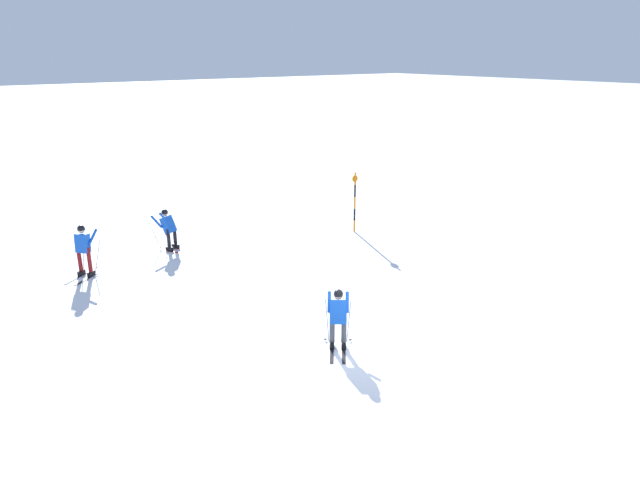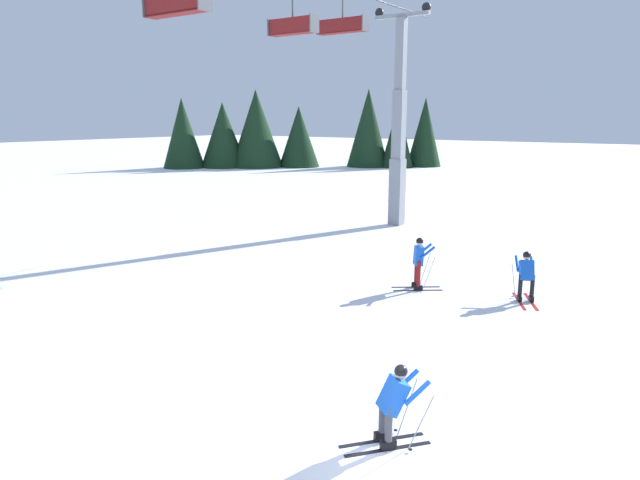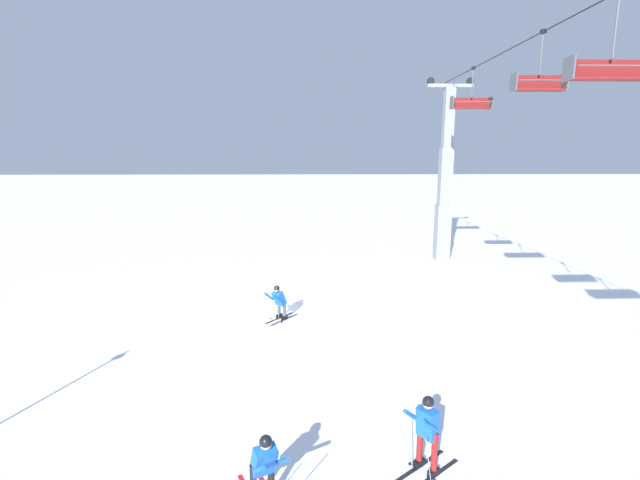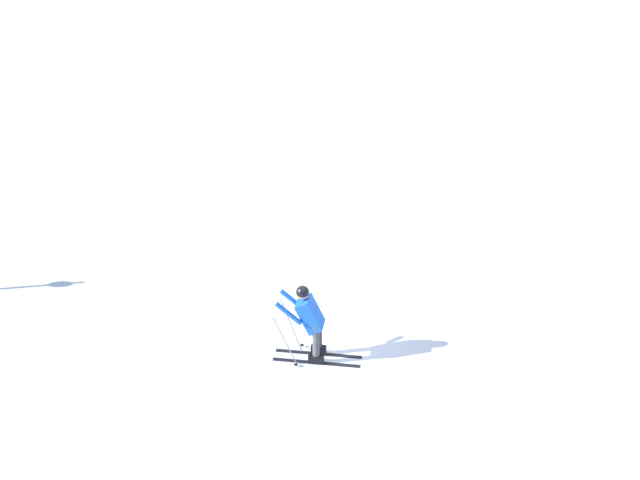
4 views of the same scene
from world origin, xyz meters
The scene contains 9 objects.
ground_plane centered at (0.00, 0.00, 0.00)m, with size 260.00×260.00×0.00m, color white.
skier_carving_main centered at (0.81, 0.24, 0.85)m, with size 1.53×1.39×1.60m.
lift_tower_far centered at (19.63, 9.89, 4.71)m, with size 0.67×3.03×11.08m.
chairlift_seat_middle centered at (4.90, 9.89, 8.94)m, with size 0.61×2.44×2.36m.
chairlift_seat_fourth centered at (10.59, 9.89, 9.03)m, with size 0.61×2.04×2.29m.
chairlift_seat_farthest centered at (14.07, 9.89, 9.43)m, with size 0.61×2.32×1.85m.
skier_distant_uphill centered at (10.38, 0.60, 0.90)m, with size 1.77×1.24×1.68m.
skier_distant_downhill centered at (9.58, 3.88, 1.03)m, with size 1.36×1.59×1.79m.
tree_line_ridge centered at (45.27, 36.52, 3.99)m, with size 21.93×25.79×8.84m.
Camera 2 is at (-7.36, -3.88, 5.64)m, focal length 31.94 mm.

